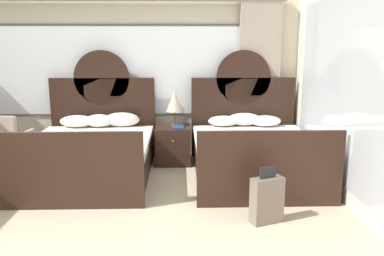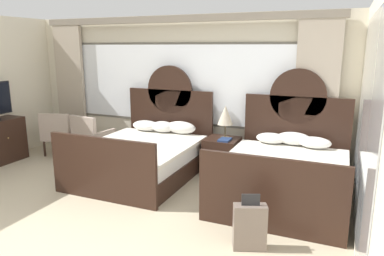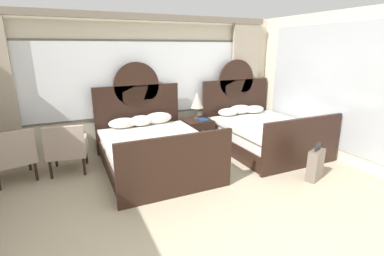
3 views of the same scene
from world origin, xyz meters
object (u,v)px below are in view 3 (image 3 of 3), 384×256
(armchair_by_window_left, at_px, (67,147))
(armchair_by_window_centre, at_px, (13,154))
(table_lamp_on_nightstand, at_px, (197,101))
(nightstand_between_beds, at_px, (197,133))
(book_on_nightstand, at_px, (203,120))
(bed_near_window, at_px, (154,148))
(bed_near_mirror, at_px, (261,132))
(suitcase_on_floor, at_px, (315,165))

(armchair_by_window_left, bearing_deg, armchair_by_window_centre, 179.86)
(table_lamp_on_nightstand, height_order, armchair_by_window_left, table_lamp_on_nightstand)
(nightstand_between_beds, height_order, armchair_by_window_centre, armchair_by_window_centre)
(book_on_nightstand, xyz_separation_m, armchair_by_window_centre, (-3.41, -0.16, -0.15))
(bed_near_window, distance_m, bed_near_mirror, 2.33)
(armchair_by_window_left, bearing_deg, bed_near_mirror, -5.77)
(suitcase_on_floor, bearing_deg, armchair_by_window_centre, 156.12)
(armchair_by_window_centre, distance_m, suitcase_on_floor, 4.78)
(bed_near_mirror, height_order, table_lamp_on_nightstand, bed_near_mirror)
(bed_near_window, xyz_separation_m, armchair_by_window_left, (-1.38, 0.37, 0.11))
(bed_near_mirror, distance_m, book_on_nightstand, 1.23)
(bed_near_mirror, distance_m, armchair_by_window_centre, 4.51)
(table_lamp_on_nightstand, height_order, book_on_nightstand, table_lamp_on_nightstand)
(bed_near_window, xyz_separation_m, table_lamp_on_nightstand, (1.19, 0.72, 0.63))
(nightstand_between_beds, relative_size, book_on_nightstand, 2.30)
(table_lamp_on_nightstand, bearing_deg, bed_near_mirror, -32.22)
(table_lamp_on_nightstand, bearing_deg, nightstand_between_beds, -111.03)
(bed_near_mirror, bearing_deg, table_lamp_on_nightstand, 147.78)
(bed_near_window, relative_size, bed_near_mirror, 1.00)
(bed_near_window, distance_m, nightstand_between_beds, 1.33)
(bed_near_window, bearing_deg, armchair_by_window_left, 164.83)
(book_on_nightstand, distance_m, armchair_by_window_left, 2.64)
(armchair_by_window_centre, bearing_deg, book_on_nightstand, 2.67)
(nightstand_between_beds, height_order, suitcase_on_floor, suitcase_on_floor)
(bed_near_mirror, bearing_deg, armchair_by_window_left, 174.23)
(nightstand_between_beds, bearing_deg, armchair_by_window_centre, -175.36)
(bed_near_window, distance_m, armchair_by_window_centre, 2.20)
(nightstand_between_beds, bearing_deg, table_lamp_on_nightstand, 68.97)
(book_on_nightstand, bearing_deg, bed_near_window, -156.72)
(armchair_by_window_centre, bearing_deg, armchair_by_window_left, -0.14)
(bed_near_mirror, distance_m, armchair_by_window_left, 3.73)
(armchair_by_window_left, bearing_deg, table_lamp_on_nightstand, 7.56)
(nightstand_between_beds, relative_size, suitcase_on_floor, 0.95)
(nightstand_between_beds, distance_m, table_lamp_on_nightstand, 0.70)
(table_lamp_on_nightstand, xyz_separation_m, suitcase_on_floor, (1.02, -2.27, -0.73))
(nightstand_between_beds, relative_size, table_lamp_on_nightstand, 1.05)
(armchair_by_window_left, bearing_deg, suitcase_on_floor, -28.29)
(bed_near_window, distance_m, suitcase_on_floor, 2.70)
(bed_near_window, relative_size, armchair_by_window_centre, 2.53)
(armchair_by_window_centre, relative_size, suitcase_on_floor, 1.38)
(nightstand_between_beds, xyz_separation_m, armchair_by_window_left, (-2.55, -0.27, 0.16))
(bed_near_window, bearing_deg, nightstand_between_beds, 29.05)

